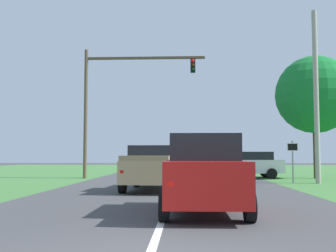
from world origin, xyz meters
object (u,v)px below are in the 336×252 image
Objects in this scene: red_suv_near at (204,173)px; crossing_suv_far at (247,164)px; pickup_truck_lead at (152,167)px; utility_pole_right at (316,96)px; oak_tree_right at (315,95)px; keep_moving_sign at (293,156)px; traffic_light at (115,93)px.

crossing_suv_far is at bearing 77.53° from red_suv_near.
pickup_truck_lead is 10.47m from utility_pole_right.
utility_pole_right is (6.71, 11.47, 3.72)m from red_suv_near.
crossing_suv_far is 0.50× the size of utility_pole_right.
keep_moving_sign is at bearing -120.45° from oak_tree_right.
traffic_light is at bearing 108.23° from red_suv_near.
utility_pole_right is (1.33, -0.07, 3.30)m from keep_moving_sign.
utility_pole_right reaches higher than oak_tree_right.
oak_tree_right is at bearing -3.61° from crossing_suv_far.
oak_tree_right is 5.02m from utility_pole_right.
pickup_truck_lead is 0.64× the size of traffic_light.
oak_tree_right is (2.76, 4.69, 4.05)m from keep_moving_sign.
pickup_truck_lead is at bearing -148.06° from keep_moving_sign.
oak_tree_right is (8.14, 16.23, 4.47)m from red_suv_near.
utility_pole_right is at bearing -18.92° from traffic_light.
traffic_light is at bearing 159.21° from keep_moving_sign.
red_suv_near is 16.97m from traffic_light.
keep_moving_sign is at bearing 31.94° from pickup_truck_lead.
red_suv_near is at bearing -116.64° from oak_tree_right.
keep_moving_sign is (5.38, 11.54, 0.42)m from red_suv_near.
oak_tree_right is 0.85× the size of utility_pole_right.
traffic_light is 1.80× the size of crossing_suv_far.
pickup_truck_lead is 8.65m from keep_moving_sign.
traffic_light is 10.00m from crossing_suv_far.
oak_tree_right is at bearing 3.05° from traffic_light.
oak_tree_right reaches higher than keep_moving_sign.
utility_pole_right reaches higher than crossing_suv_far.
utility_pole_right is (11.82, -4.05, -0.86)m from traffic_light.
pickup_truck_lead is (-1.95, 6.97, -0.08)m from red_suv_near.
oak_tree_right is 1.71× the size of crossing_suv_far.
crossing_suv_far is at bearing 6.44° from traffic_light.
traffic_light is 11.97m from keep_moving_sign.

